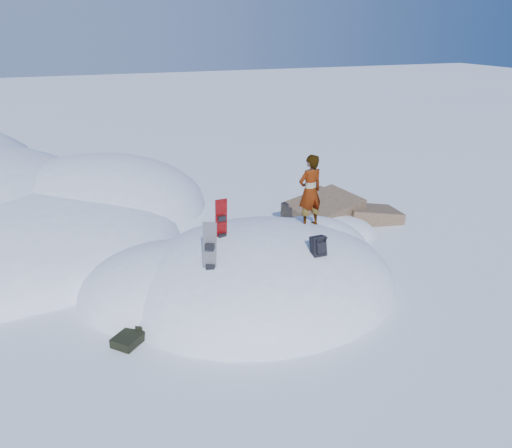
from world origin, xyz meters
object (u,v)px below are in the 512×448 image
object	(u,v)px
snowboard_red	(221,229)
person	(310,191)
snowboard_dark	(210,259)
backpack	(319,246)

from	to	relation	value
snowboard_red	person	xyz separation A→B (m)	(2.46, 0.24, 0.58)
snowboard_red	person	world-z (taller)	person
snowboard_dark	snowboard_red	bearing A→B (deg)	90.95
person	backpack	bearing A→B (deg)	59.64
backpack	person	world-z (taller)	person
snowboard_red	backpack	xyz separation A→B (m)	(1.84, -1.49, -0.12)
snowboard_dark	backpack	xyz separation A→B (m)	(2.46, -0.34, 0.04)
snowboard_red	backpack	bearing A→B (deg)	-43.17
snowboard_dark	person	world-z (taller)	person
snowboard_dark	person	bearing A→B (deg)	53.84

